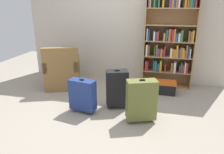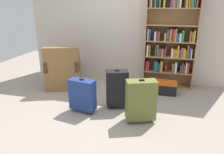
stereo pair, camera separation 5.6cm
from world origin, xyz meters
name	(u,v)px [view 1 (the left image)]	position (x,y,z in m)	size (l,w,h in m)	color
ground_plane	(105,112)	(0.00, 0.00, 0.00)	(7.81, 7.81, 0.00)	#9E9384
back_wall	(125,23)	(0.00, 1.72, 1.30)	(4.46, 0.10, 2.60)	beige
bookshelf	(169,40)	(0.97, 1.50, 1.00)	(1.01, 0.32, 1.93)	#A87F51
armchair	(63,72)	(-1.17, 0.91, 0.32)	(0.90, 0.90, 0.90)	olive
mug	(85,90)	(-0.63, 0.74, 0.05)	(0.12, 0.08, 0.10)	#1959A5
storage_box	(163,87)	(0.92, 1.04, 0.14)	(0.50, 0.25, 0.26)	black
suitcase_black	(117,88)	(0.15, 0.24, 0.35)	(0.41, 0.33, 0.68)	black
suitcase_olive	(141,100)	(0.60, -0.13, 0.35)	(0.48, 0.34, 0.68)	brown
suitcase_navy_blue	(83,95)	(-0.36, -0.05, 0.30)	(0.45, 0.26, 0.57)	navy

